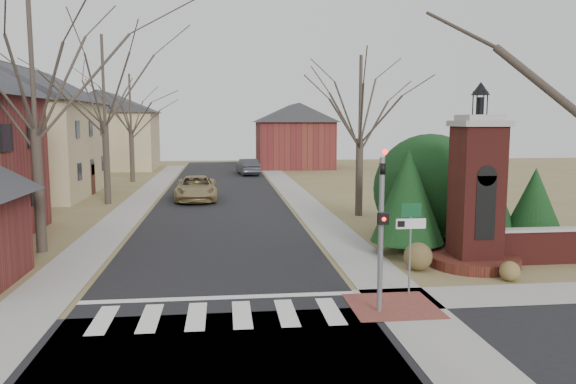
{
  "coord_description": "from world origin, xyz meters",
  "views": [
    {
      "loc": [
        0.16,
        -13.66,
        5.14
      ],
      "look_at": [
        2.44,
        6.0,
        2.63
      ],
      "focal_mm": 35.0,
      "sensor_mm": 36.0,
      "label": 1
    }
  ],
  "objects": [
    {
      "name": "ground",
      "position": [
        0.0,
        0.0,
        0.0
      ],
      "size": [
        120.0,
        120.0,
        0.0
      ],
      "primitive_type": "plane",
      "color": "brown",
      "rests_on": "ground"
    },
    {
      "name": "main_street",
      "position": [
        0.0,
        22.0,
        0.01
      ],
      "size": [
        8.0,
        70.0,
        0.01
      ],
      "primitive_type": "cube",
      "color": "black",
      "rests_on": "ground"
    },
    {
      "name": "cross_street",
      "position": [
        0.0,
        -3.0,
        0.01
      ],
      "size": [
        120.0,
        8.0,
        0.01
      ],
      "primitive_type": "cube",
      "color": "black",
      "rests_on": "ground"
    },
    {
      "name": "crosswalk_zone",
      "position": [
        0.0,
        0.8,
        0.01
      ],
      "size": [
        8.0,
        2.2,
        0.02
      ],
      "primitive_type": "cube",
      "color": "silver",
      "rests_on": "ground"
    },
    {
      "name": "stop_bar",
      "position": [
        0.0,
        2.3,
        0.01
      ],
      "size": [
        8.0,
        0.35,
        0.02
      ],
      "primitive_type": "cube",
      "color": "silver",
      "rests_on": "ground"
    },
    {
      "name": "sidewalk_right_main",
      "position": [
        5.2,
        22.0,
        0.01
      ],
      "size": [
        2.0,
        60.0,
        0.02
      ],
      "primitive_type": "cube",
      "color": "gray",
      "rests_on": "ground"
    },
    {
      "name": "sidewalk_left",
      "position": [
        -5.2,
        22.0,
        0.01
      ],
      "size": [
        2.0,
        60.0,
        0.02
      ],
      "primitive_type": "cube",
      "color": "gray",
      "rests_on": "ground"
    },
    {
      "name": "curb_apron",
      "position": [
        4.8,
        1.0,
        0.01
      ],
      "size": [
        2.4,
        2.4,
        0.02
      ],
      "primitive_type": "cube",
      "color": "brown",
      "rests_on": "ground"
    },
    {
      "name": "traffic_signal_pole",
      "position": [
        4.3,
        0.57,
        2.59
      ],
      "size": [
        0.28,
        0.41,
        4.5
      ],
      "color": "slate",
      "rests_on": "ground"
    },
    {
      "name": "sign_post",
      "position": [
        5.59,
        1.99,
        1.95
      ],
      "size": [
        0.9,
        0.07,
        2.75
      ],
      "color": "slate",
      "rests_on": "ground"
    },
    {
      "name": "brick_gate_monument",
      "position": [
        9.0,
        4.99,
        2.17
      ],
      "size": [
        3.2,
        3.2,
        6.47
      ],
      "color": "#591F1A",
      "rests_on": "ground"
    },
    {
      "name": "house_stucco_left",
      "position": [
        -13.5,
        27.0,
        4.59
      ],
      "size": [
        9.8,
        12.8,
        9.28
      ],
      "color": "tan",
      "rests_on": "ground"
    },
    {
      "name": "house_distant_left",
      "position": [
        -12.01,
        48.0,
        4.25
      ],
      "size": [
        10.8,
        8.8,
        8.53
      ],
      "color": "tan",
      "rests_on": "ground"
    },
    {
      "name": "house_distant_right",
      "position": [
        7.99,
        47.99,
        3.65
      ],
      "size": [
        8.8,
        8.8,
        7.3
      ],
      "color": "maroon",
      "rests_on": "ground"
    },
    {
      "name": "evergreen_near",
      "position": [
        7.2,
        7.0,
        2.3
      ],
      "size": [
        2.8,
        2.8,
        4.1
      ],
      "color": "#473D33",
      "rests_on": "ground"
    },
    {
      "name": "evergreen_mid",
      "position": [
        10.5,
        8.2,
        2.6
      ],
      "size": [
        3.4,
        3.4,
        4.7
      ],
      "color": "#473D33",
      "rests_on": "ground"
    },
    {
      "name": "evergreen_far",
      "position": [
        12.5,
        7.2,
        1.9
      ],
      "size": [
        2.4,
        2.4,
        3.3
      ],
      "color": "#473D33",
      "rests_on": "ground"
    },
    {
      "name": "evergreen_mass",
      "position": [
        9.0,
        9.5,
        2.4
      ],
      "size": [
        4.8,
        4.8,
        4.8
      ],
      "primitive_type": "sphere",
      "color": "black",
      "rests_on": "ground"
    },
    {
      "name": "bare_tree_0",
      "position": [
        -7.0,
        9.0,
        7.7
      ],
      "size": [
        8.05,
        8.05,
        11.15
      ],
      "color": "#473D33",
      "rests_on": "ground"
    },
    {
      "name": "bare_tree_1",
      "position": [
        -7.0,
        22.0,
        8.03
      ],
      "size": [
        8.4,
        8.4,
        11.64
      ],
      "color": "#473D33",
      "rests_on": "ground"
    },
    {
      "name": "bare_tree_2",
      "position": [
        -7.5,
        35.0,
        7.03
      ],
      "size": [
        7.35,
        7.35,
        10.19
      ],
      "color": "#473D33",
      "rests_on": "ground"
    },
    {
      "name": "bare_tree_3",
      "position": [
        7.5,
        16.0,
        6.69
      ],
      "size": [
        7.0,
        7.0,
        9.7
      ],
      "color": "#473D33",
      "rests_on": "ground"
    },
    {
      "name": "pickup_truck",
      "position": [
        -1.6,
        22.99,
        0.79
      ],
      "size": [
        2.79,
        5.75,
        1.58
      ],
      "primitive_type": "imported",
      "rotation": [
        0.0,
        0.0,
        0.03
      ],
      "color": "#968151",
      "rests_on": "ground"
    },
    {
      "name": "distant_car",
      "position": [
        2.52,
        40.06,
        0.78
      ],
      "size": [
        2.2,
        4.87,
        1.55
      ],
      "primitive_type": "imported",
      "rotation": [
        0.0,
        0.0,
        3.26
      ],
      "color": "#393D42",
      "rests_on": "ground"
    },
    {
      "name": "dry_shrub_left",
      "position": [
        6.8,
        4.6,
        0.49
      ],
      "size": [
        0.98,
        0.98,
        0.98
      ],
      "primitive_type": "sphere",
      "color": "brown",
      "rests_on": "ground"
    },
    {
      "name": "dry_shrub_right",
      "position": [
        9.3,
        3.0,
        0.33
      ],
      "size": [
        0.65,
        0.65,
        0.65
      ],
      "primitive_type": "sphere",
      "color": "brown",
      "rests_on": "ground"
    }
  ]
}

